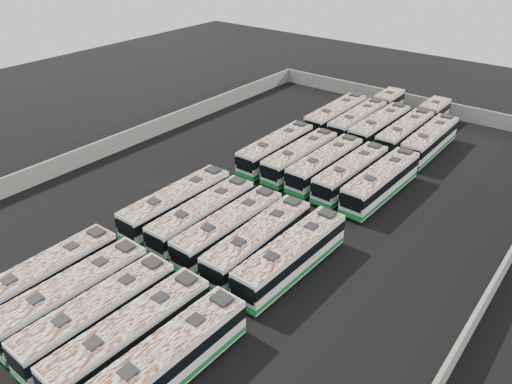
# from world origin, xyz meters

# --- Properties ---
(ground) EXTENTS (140.00, 140.00, 0.00)m
(ground) POSITION_xyz_m (0.00, 0.00, 0.00)
(ground) COLOR black
(ground) RESTS_ON ground
(perimeter_wall) EXTENTS (45.20, 73.20, 2.20)m
(perimeter_wall) POSITION_xyz_m (0.00, 0.00, 1.10)
(perimeter_wall) COLOR slate
(perimeter_wall) RESTS_ON ground
(bus_front_far_left) EXTENTS (2.68, 11.93, 3.35)m
(bus_front_far_left) POSITION_xyz_m (-4.90, -21.14, 1.71)
(bus_front_far_left) COLOR silver
(bus_front_far_left) RESTS_ON ground
(bus_front_left) EXTENTS (2.65, 12.08, 3.40)m
(bus_front_left) POSITION_xyz_m (-1.47, -21.05, 1.74)
(bus_front_left) COLOR silver
(bus_front_left) RESTS_ON ground
(bus_front_center) EXTENTS (2.70, 12.09, 3.40)m
(bus_front_center) POSITION_xyz_m (1.73, -21.16, 1.74)
(bus_front_center) COLOR silver
(bus_front_center) RESTS_ON ground
(bus_front_right) EXTENTS (2.88, 12.29, 3.45)m
(bus_front_right) POSITION_xyz_m (5.06, -21.03, 1.76)
(bus_front_right) COLOR silver
(bus_front_right) RESTS_ON ground
(bus_front_far_right) EXTENTS (2.90, 12.39, 3.47)m
(bus_front_far_right) POSITION_xyz_m (8.47, -21.12, 1.78)
(bus_front_far_right) COLOR silver
(bus_front_far_right) RESTS_ON ground
(bus_midfront_far_left) EXTENTS (2.68, 12.38, 3.49)m
(bus_midfront_far_left) POSITION_xyz_m (-4.88, -7.30, 1.78)
(bus_midfront_far_left) COLOR silver
(bus_midfront_far_left) RESTS_ON ground
(bus_midfront_left) EXTENTS (2.71, 12.08, 3.40)m
(bus_midfront_left) POSITION_xyz_m (-1.49, -7.30, 1.74)
(bus_midfront_left) COLOR silver
(bus_midfront_left) RESTS_ON ground
(bus_midfront_center) EXTENTS (2.71, 12.12, 3.41)m
(bus_midfront_center) POSITION_xyz_m (1.81, -7.39, 1.74)
(bus_midfront_center) COLOR silver
(bus_midfront_center) RESTS_ON ground
(bus_midfront_right) EXTENTS (2.85, 12.32, 3.46)m
(bus_midfront_right) POSITION_xyz_m (5.09, -7.41, 1.77)
(bus_midfront_right) COLOR silver
(bus_midfront_right) RESTS_ON ground
(bus_midfront_far_right) EXTENTS (2.89, 12.40, 3.48)m
(bus_midfront_far_right) POSITION_xyz_m (8.41, -7.33, 1.78)
(bus_midfront_far_right) COLOR silver
(bus_midfront_far_right) RESTS_ON ground
(bus_midback_far_left) EXTENTS (2.77, 12.20, 3.43)m
(bus_midback_far_left) POSITION_xyz_m (-4.90, 8.77, 1.75)
(bus_midback_far_left) COLOR silver
(bus_midback_far_left) RESTS_ON ground
(bus_midback_left) EXTENTS (2.55, 11.93, 3.36)m
(bus_midback_left) POSITION_xyz_m (-1.46, 8.74, 1.72)
(bus_midback_left) COLOR silver
(bus_midback_left) RESTS_ON ground
(bus_midback_center) EXTENTS (2.70, 12.08, 3.39)m
(bus_midback_center) POSITION_xyz_m (1.78, 8.85, 1.74)
(bus_midback_center) COLOR silver
(bus_midback_center) RESTS_ON ground
(bus_midback_right) EXTENTS (2.73, 12.00, 3.37)m
(bus_midback_right) POSITION_xyz_m (5.05, 8.71, 1.72)
(bus_midback_right) COLOR silver
(bus_midback_right) RESTS_ON ground
(bus_midback_far_right) EXTENTS (2.92, 12.53, 3.52)m
(bus_midback_far_right) POSITION_xyz_m (8.49, 8.82, 1.80)
(bus_midback_far_right) COLOR silver
(bus_midback_far_right) RESTS_ON ground
(bus_back_far_left) EXTENTS (2.81, 12.52, 3.52)m
(bus_back_far_left) POSITION_xyz_m (-4.81, 22.49, 1.80)
(bus_back_far_left) COLOR silver
(bus_back_far_left) RESTS_ON ground
(bus_back_left) EXTENTS (2.84, 18.69, 3.38)m
(bus_back_left) POSITION_xyz_m (-1.63, 25.77, 1.73)
(bus_back_left) COLOR silver
(bus_back_left) RESTS_ON ground
(bus_back_center) EXTENTS (2.76, 12.50, 3.52)m
(bus_back_center) POSITION_xyz_m (1.74, 22.37, 1.80)
(bus_back_center) COLOR silver
(bus_back_center) RESTS_ON ground
(bus_back_right) EXTENTS (2.58, 18.80, 3.41)m
(bus_back_right) POSITION_xyz_m (5.09, 25.74, 1.74)
(bus_back_right) COLOR silver
(bus_back_right) RESTS_ON ground
(bus_back_far_right) EXTENTS (2.64, 12.27, 3.46)m
(bus_back_far_right) POSITION_xyz_m (8.39, 22.36, 1.77)
(bus_back_far_right) COLOR silver
(bus_back_far_right) RESTS_ON ground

